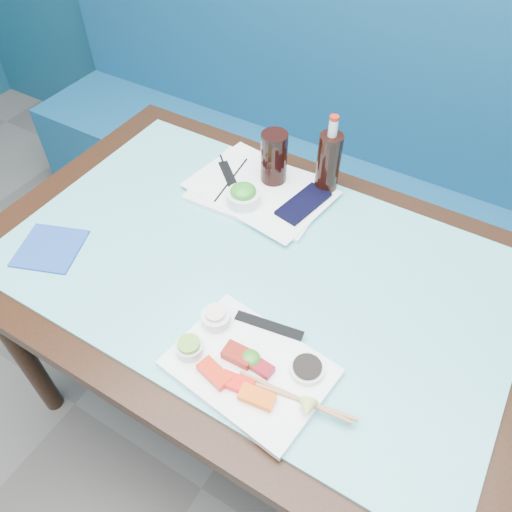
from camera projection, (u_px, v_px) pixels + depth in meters
The scene contains 34 objects.
booth_bench at pixel (364, 192), 1.99m from camera, with size 3.00×0.56×1.17m.
dining_table at pixel (256, 287), 1.29m from camera, with size 1.40×0.90×0.75m.
glass_top at pixel (256, 265), 1.23m from camera, with size 1.22×0.76×0.01m, color #61BBC3.
sashimi_plate at pixel (250, 368), 1.02m from camera, with size 0.32×0.23×0.02m, color white.
salmon_left at pixel (214, 373), 1.00m from camera, with size 0.07×0.03×0.02m, color red.
salmon_mid at pixel (237, 383), 0.98m from camera, with size 0.07×0.03×0.02m, color #FF110A.
salmon_right at pixel (257, 397), 0.96m from camera, with size 0.07×0.03×0.02m, color #FF5B0A.
tuna_left at pixel (239, 355), 1.02m from camera, with size 0.06×0.04×0.02m, color maroon.
tuna_right at pixel (262, 368), 1.01m from camera, with size 0.05×0.03×0.02m, color maroon.
seaweed_garnish at pixel (250, 358), 1.02m from camera, with size 0.04×0.04×0.02m, color #32801D.
ramekin_wasabi at pixel (190, 348), 1.03m from camera, with size 0.06×0.06×0.02m, color silver.
wasabi_fill at pixel (189, 344), 1.02m from camera, with size 0.05×0.05×0.01m, color #6EAD38.
ramekin_ginger at pixel (216, 318), 1.08m from camera, with size 0.06×0.06×0.03m, color silver.
ginger_fill at pixel (215, 313), 1.07m from camera, with size 0.04×0.04×0.01m, color #FBDFCE.
soy_dish at pixel (307, 369), 1.01m from camera, with size 0.07×0.07×0.01m, color white.
soy_fill at pixel (307, 367), 1.00m from camera, with size 0.06×0.06×0.01m, color black.
lemon_wedge at pixel (307, 408), 0.94m from camera, with size 0.04×0.04×0.03m, color #E5EF71.
chopstick_sleeve at pixel (269, 325), 1.08m from camera, with size 0.15×0.02×0.00m, color black.
wooden_chopstick_a at pixel (294, 397), 0.97m from camera, with size 0.01×0.01×0.24m, color #B07852.
wooden_chopstick_b at pixel (299, 399), 0.97m from camera, with size 0.01×0.01×0.24m, color tan.
serving_tray at pixel (261, 191), 1.40m from camera, with size 0.36×0.27×0.01m, color white.
paper_placemat at pixel (261, 189), 1.40m from camera, with size 0.38×0.27×0.00m, color white.
seaweed_bowl at pixel (243, 198), 1.34m from camera, with size 0.09×0.09×0.04m, color white.
seaweed_salad at pixel (243, 191), 1.33m from camera, with size 0.07×0.07×0.03m, color #279322.
cola_glass at pixel (274, 158), 1.37m from camera, with size 0.07×0.07×0.15m, color black.
navy_pouch at pixel (304, 204), 1.35m from camera, with size 0.07×0.16×0.01m, color black.
fork at pixel (319, 182), 1.41m from camera, with size 0.01×0.01×0.10m, color white.
black_chopstick_a at pixel (229, 178), 1.42m from camera, with size 0.01×0.01×0.23m, color black.
black_chopstick_b at pixel (231, 179), 1.42m from camera, with size 0.01×0.01×0.21m, color black.
tray_sleeve at pixel (230, 179), 1.42m from camera, with size 0.03×0.17×0.00m, color black.
cola_bottle_body at pixel (328, 164), 1.34m from camera, with size 0.06×0.06×0.18m, color black.
cola_bottle_neck at pixel (333, 128), 1.26m from camera, with size 0.02×0.02×0.05m, color silver.
cola_bottle_cap at pixel (334, 118), 1.24m from camera, with size 0.02×0.02×0.01m, color #BA1E0B.
blue_napkin at pixel (50, 248), 1.26m from camera, with size 0.15×0.15×0.01m, color navy.
Camera 1 is at (0.42, 0.76, 1.68)m, focal length 35.00 mm.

